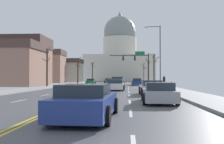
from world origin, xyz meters
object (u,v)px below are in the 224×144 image
at_px(sedan_oncoming_00, 91,81).
at_px(sedan_oncoming_01, 108,81).
at_px(sedan_near_00, 137,82).
at_px(pedestrian_00, 164,81).
at_px(sedan_near_06, 86,102).
at_px(sedan_near_05, 159,93).
at_px(sedan_near_02, 116,84).
at_px(pickup_truck_near_01, 117,82).
at_px(sedan_near_03, 115,85).
at_px(bicycle_parked, 171,86).
at_px(sedan_near_04, 151,88).
at_px(signal_gantry, 137,61).
at_px(street_lamp_right, 158,51).

xyz_separation_m(sedan_oncoming_00, sedan_oncoming_01, (3.24, 10.77, 0.00)).
distance_m(sedan_near_00, sedan_oncoming_00, 14.64).
bearing_deg(pedestrian_00, sedan_near_06, -103.86).
bearing_deg(sedan_near_05, pedestrian_00, 81.16).
bearing_deg(sedan_near_02, pickup_truck_near_01, 90.82).
bearing_deg(sedan_near_00, sedan_near_03, -99.31).
distance_m(sedan_oncoming_01, bicycle_parked, 39.60).
height_order(pickup_truck_near_01, pedestrian_00, pedestrian_00).
bearing_deg(sedan_near_06, sedan_near_03, 89.65).
bearing_deg(bicycle_parked, pickup_truck_near_01, 121.73).
distance_m(sedan_near_00, sedan_near_02, 12.44).
xyz_separation_m(sedan_oncoming_01, pedestrian_00, (10.17, -34.50, 0.47)).
height_order(sedan_near_04, sedan_oncoming_00, sedan_near_04).
xyz_separation_m(pickup_truck_near_01, bicycle_parked, (7.02, -11.35, -0.23)).
bearing_deg(pickup_truck_near_01, signal_gantry, 67.45).
distance_m(sedan_near_05, bicycle_parked, 16.84).
height_order(pickup_truck_near_01, sedan_oncoming_00, pickup_truck_near_01).
relative_size(signal_gantry, bicycle_parked, 4.47).
bearing_deg(sedan_near_04, pedestrian_00, 77.35).
xyz_separation_m(sedan_near_02, sedan_oncoming_00, (-6.81, 22.49, -0.05)).
height_order(sedan_near_00, sedan_oncoming_01, sedan_near_00).
bearing_deg(sedan_near_04, sedan_near_03, 115.97).
relative_size(signal_gantry, sedan_near_06, 1.67).
distance_m(sedan_near_03, sedan_near_05, 14.60).
height_order(signal_gantry, pedestrian_00, signal_gantry).
bearing_deg(sedan_near_00, sedan_oncoming_00, 134.09).
xyz_separation_m(signal_gantry, sedan_near_03, (-3.36, -22.49, -4.21)).
xyz_separation_m(sedan_near_03, pedestrian_00, (6.35, 5.92, 0.45)).
distance_m(sedan_near_02, bicycle_parked, 8.50).
bearing_deg(pickup_truck_near_01, sedan_near_04, -79.65).
bearing_deg(sedan_near_04, bicycle_parked, 70.73).
bearing_deg(pedestrian_00, sedan_near_03, -137.03).
bearing_deg(bicycle_parked, sedan_near_00, 101.87).
xyz_separation_m(street_lamp_right, pedestrian_00, (0.43, -2.91, -4.37)).
relative_size(sedan_near_06, bicycle_parked, 2.68).
bearing_deg(sedan_near_06, pedestrian_00, 76.14).
xyz_separation_m(sedan_near_06, bicycle_parked, (6.81, 22.55, -0.11)).
xyz_separation_m(sedan_near_03, sedan_oncoming_00, (-7.05, 29.65, -0.02)).
height_order(sedan_oncoming_01, pedestrian_00, pedestrian_00).
relative_size(sedan_near_05, sedan_near_06, 1.00).
bearing_deg(sedan_near_03, sedan_near_04, -64.03).
distance_m(sedan_near_04, bicycle_parked, 9.84).
distance_m(sedan_near_02, pedestrian_00, 6.72).
distance_m(signal_gantry, sedan_near_04, 29.85).
bearing_deg(sedan_oncoming_00, sedan_near_04, -74.05).
height_order(sedan_near_04, pedestrian_00, pedestrian_00).
relative_size(sedan_oncoming_00, sedan_oncoming_01, 0.99).
bearing_deg(sedan_near_00, sedan_near_06, -94.72).
bearing_deg(sedan_oncoming_01, signal_gantry, -68.18).
height_order(signal_gantry, sedan_near_00, signal_gantry).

